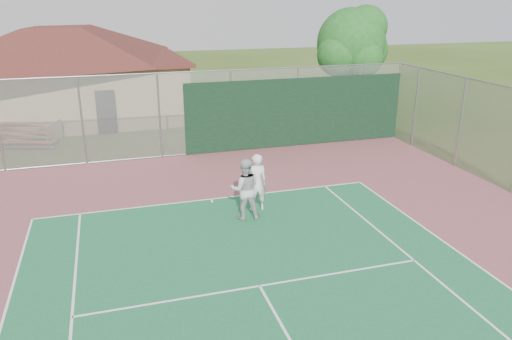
{
  "coord_description": "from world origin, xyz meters",
  "views": [
    {
      "loc": [
        -2.97,
        -3.17,
        6.36
      ],
      "look_at": [
        1.12,
        10.39,
        1.43
      ],
      "focal_mm": 35.0,
      "sensor_mm": 36.0,
      "label": 1
    }
  ],
  "objects_px": {
    "bleachers": "(25,135)",
    "player_white_front": "(256,183)",
    "player_grey_back": "(245,190)",
    "tree": "(353,45)",
    "clubhouse": "(62,64)"
  },
  "relations": [
    {
      "from": "bleachers",
      "to": "player_white_front",
      "type": "xyz_separation_m",
      "value": [
        7.85,
        -9.89,
        0.41
      ]
    },
    {
      "from": "bleachers",
      "to": "player_grey_back",
      "type": "distance_m",
      "value": 12.73
    },
    {
      "from": "tree",
      "to": "player_grey_back",
      "type": "height_order",
      "value": "tree"
    },
    {
      "from": "clubhouse",
      "to": "bleachers",
      "type": "relative_size",
      "value": 4.53
    },
    {
      "from": "clubhouse",
      "to": "player_white_front",
      "type": "xyz_separation_m",
      "value": [
        6.3,
        -15.08,
        -2.03
      ]
    },
    {
      "from": "tree",
      "to": "player_grey_back",
      "type": "xyz_separation_m",
      "value": [
        -9.08,
        -11.19,
        -2.99
      ]
    },
    {
      "from": "clubhouse",
      "to": "player_white_front",
      "type": "relative_size",
      "value": 7.49
    },
    {
      "from": "bleachers",
      "to": "player_grey_back",
      "type": "bearing_deg",
      "value": -36.1
    },
    {
      "from": "bleachers",
      "to": "tree",
      "type": "height_order",
      "value": "tree"
    },
    {
      "from": "player_white_front",
      "to": "player_grey_back",
      "type": "height_order",
      "value": "player_grey_back"
    },
    {
      "from": "clubhouse",
      "to": "bleachers",
      "type": "bearing_deg",
      "value": -108.49
    },
    {
      "from": "player_white_front",
      "to": "player_grey_back",
      "type": "bearing_deg",
      "value": 46.12
    },
    {
      "from": "tree",
      "to": "player_white_front",
      "type": "height_order",
      "value": "tree"
    },
    {
      "from": "player_white_front",
      "to": "player_grey_back",
      "type": "distance_m",
      "value": 0.7
    },
    {
      "from": "tree",
      "to": "clubhouse",
      "type": "bearing_deg",
      "value": 163.61
    }
  ]
}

